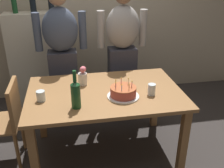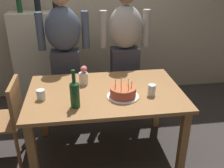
% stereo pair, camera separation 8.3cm
% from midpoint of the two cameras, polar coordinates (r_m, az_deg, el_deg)
% --- Properties ---
extents(ground_plane, '(10.00, 10.00, 0.00)m').
position_cam_midpoint_polar(ground_plane, '(2.94, -2.24, -14.60)').
color(ground_plane, '#332D2B').
extents(back_wall, '(5.20, 0.10, 2.60)m').
position_cam_midpoint_polar(back_wall, '(3.84, -5.99, 16.43)').
color(back_wall, tan).
rests_on(back_wall, ground_plane).
extents(dining_table, '(1.50, 0.96, 0.74)m').
position_cam_midpoint_polar(dining_table, '(2.57, -2.48, -3.55)').
color(dining_table, olive).
rests_on(dining_table, ground_plane).
extents(birthday_cake, '(0.30, 0.30, 0.17)m').
position_cam_midpoint_polar(birthday_cake, '(2.41, 1.49, -1.80)').
color(birthday_cake, white).
rests_on(birthday_cake, dining_table).
extents(water_glass_near, '(0.08, 0.08, 0.10)m').
position_cam_midpoint_polar(water_glass_near, '(2.44, -16.34, -2.55)').
color(water_glass_near, silver).
rests_on(water_glass_near, dining_table).
extents(water_glass_far, '(0.07, 0.07, 0.11)m').
position_cam_midpoint_polar(water_glass_far, '(2.46, 7.76, -1.21)').
color(water_glass_far, silver).
rests_on(water_glass_far, dining_table).
extents(wine_bottle, '(0.08, 0.08, 0.34)m').
position_cam_midpoint_polar(wine_bottle, '(2.22, -9.07, -2.14)').
color(wine_bottle, '#194723').
rests_on(wine_bottle, dining_table).
extents(flower_vase, '(0.09, 0.09, 0.20)m').
position_cam_midpoint_polar(flower_vase, '(2.65, -7.37, 1.70)').
color(flower_vase, silver).
rests_on(flower_vase, dining_table).
extents(person_man_bearded, '(0.61, 0.27, 1.66)m').
position_cam_midpoint_polar(person_man_bearded, '(3.18, -11.64, 6.26)').
color(person_man_bearded, '#33333D').
rests_on(person_man_bearded, ground_plane).
extents(person_woman_cardigan, '(0.61, 0.27, 1.66)m').
position_cam_midpoint_polar(person_woman_cardigan, '(3.24, 1.54, 7.13)').
color(person_woman_cardigan, '#33333D').
rests_on(person_woman_cardigan, ground_plane).
extents(dining_chair, '(0.42, 0.42, 0.87)m').
position_cam_midpoint_polar(dining_chair, '(2.74, -23.07, -6.89)').
color(dining_chair, olive).
rests_on(dining_chair, ground_plane).
extents(shelf_cabinet, '(0.81, 0.30, 1.56)m').
position_cam_midpoint_polar(shelf_cabinet, '(3.80, -16.22, 5.37)').
color(shelf_cabinet, beige).
rests_on(shelf_cabinet, ground_plane).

